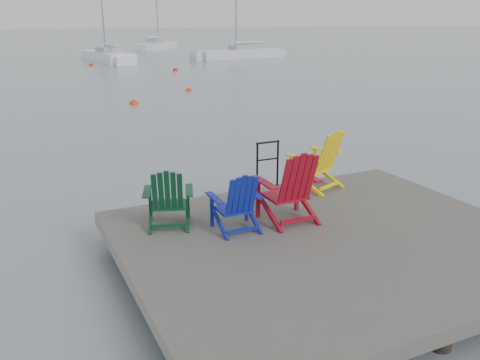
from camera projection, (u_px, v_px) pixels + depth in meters
name	position (u px, v px, depth m)	size (l,w,h in m)	color
ground	(328.00, 267.00, 7.69)	(400.00, 400.00, 0.00)	gray
dock	(330.00, 246.00, 7.59)	(6.00, 5.00, 1.40)	#292725
handrail	(268.00, 160.00, 9.59)	(0.48, 0.04, 0.90)	black
chair_green	(168.00, 197.00, 7.76)	(0.91, 0.87, 0.96)	#0A3820
chair_blue	(237.00, 202.00, 7.61)	(0.76, 0.71, 0.93)	#0E1B91
chair_red	(290.00, 186.00, 7.93)	(0.93, 0.86, 1.17)	maroon
chair_yellow	(320.00, 159.00, 9.50)	(1.09, 1.05, 1.14)	yellow
sailboat_near	(108.00, 57.00, 44.62)	(3.18, 8.82, 11.88)	white
sailboat_mid	(157.00, 46.00, 62.37)	(6.79, 7.57, 11.21)	white
sailboat_far	(240.00, 54.00, 48.20)	(8.62, 3.18, 11.63)	silver
buoy_a	(189.00, 91.00, 26.50)	(0.32, 0.32, 0.32)	#D0410C
buoy_b	(134.00, 104.00, 22.34)	(0.41, 0.41, 0.41)	#EA3A0D
buoy_c	(175.00, 71.00, 36.63)	(0.40, 0.40, 0.40)	red
buoy_d	(91.00, 66.00, 40.54)	(0.37, 0.37, 0.37)	red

